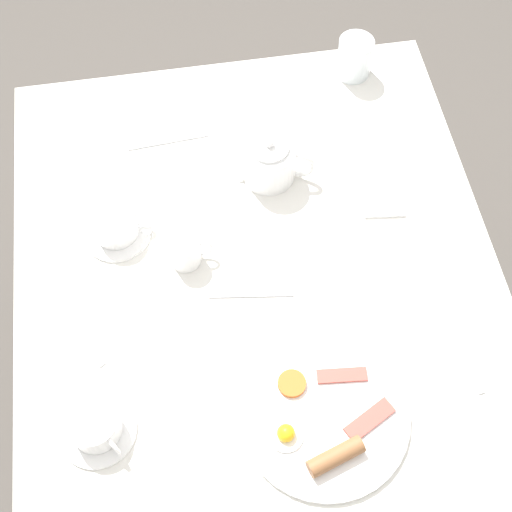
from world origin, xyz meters
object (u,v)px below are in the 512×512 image
at_px(water_glass_tall, 354,57).
at_px(knife_by_plate, 452,339).
at_px(teacup_with_saucer_left, 95,426).
at_px(fork_spare, 76,332).
at_px(teapot_near, 270,161).
at_px(napkin_folded, 380,189).
at_px(spoon_for_tea, 251,294).
at_px(teacup_with_saucer_right, 116,226).
at_px(creamer_jug, 186,251).
at_px(breakfast_plate, 324,418).
at_px(fork_by_plate, 168,141).

distance_m(water_glass_tall, knife_by_plate, 0.68).
height_order(teacup_with_saucer_left, fork_spare, teacup_with_saucer_left).
bearing_deg(teapot_near, napkin_folded, 178.21).
bearing_deg(spoon_for_tea, teacup_with_saucer_right, 143.90).
bearing_deg(water_glass_tall, napkin_folded, -92.83).
distance_m(water_glass_tall, fork_spare, 0.85).
bearing_deg(creamer_jug, fork_spare, -151.14).
bearing_deg(fork_spare, spoon_for_tea, 4.55).
bearing_deg(breakfast_plate, creamer_jug, 119.21).
distance_m(creamer_jug, spoon_for_tea, 0.15).
bearing_deg(breakfast_plate, fork_by_plate, 107.51).
bearing_deg(knife_by_plate, teapot_near, 122.57).
bearing_deg(knife_by_plate, teacup_with_saucer_left, -174.16).
relative_size(teapot_near, water_glass_tall, 2.01).
height_order(teacup_with_saucer_right, water_glass_tall, water_glass_tall).
relative_size(breakfast_plate, napkin_folded, 2.04).
relative_size(breakfast_plate, teacup_with_saucer_right, 2.19).
xyz_separation_m(water_glass_tall, fork_by_plate, (-0.44, -0.13, -0.04)).
bearing_deg(water_glass_tall, spoon_for_tea, -121.32).
relative_size(water_glass_tall, creamer_jug, 1.08).
relative_size(fork_by_plate, spoon_for_tea, 1.07).
xyz_separation_m(napkin_folded, fork_spare, (-0.63, -0.22, -0.00)).
height_order(creamer_jug, spoon_for_tea, creamer_jug).
bearing_deg(knife_by_plate, water_glass_tall, 92.75).
bearing_deg(knife_by_plate, spoon_for_tea, 156.74).
distance_m(breakfast_plate, water_glass_tall, 0.82).
bearing_deg(fork_spare, knife_by_plate, -10.36).
distance_m(teacup_with_saucer_right, spoon_for_tea, 0.30).
bearing_deg(teapot_near, creamer_jug, 58.97).
xyz_separation_m(teacup_with_saucer_left, fork_spare, (-0.03, 0.19, -0.03)).
bearing_deg(spoon_for_tea, teacup_with_saucer_left, -144.10).
distance_m(water_glass_tall, spoon_for_tea, 0.62).
xyz_separation_m(water_glass_tall, spoon_for_tea, (-0.32, -0.52, -0.04)).
height_order(knife_by_plate, spoon_for_tea, same).
bearing_deg(teacup_with_saucer_right, teapot_near, 16.12).
distance_m(fork_by_plate, fork_spare, 0.47).
height_order(teacup_with_saucer_right, creamer_jug, creamer_jug).
bearing_deg(fork_by_plate, teacup_with_saucer_right, -119.44).
height_order(teapot_near, teacup_with_saucer_right, teapot_near).
bearing_deg(teacup_with_saucer_right, creamer_jug, -32.03).
distance_m(teacup_with_saucer_left, fork_spare, 0.20).
xyz_separation_m(teacup_with_saucer_left, napkin_folded, (0.60, 0.41, -0.02)).
relative_size(breakfast_plate, knife_by_plate, 1.35).
bearing_deg(teacup_with_saucer_right, knife_by_plate, -28.89).
relative_size(teacup_with_saucer_right, napkin_folded, 0.93).
distance_m(teapot_near, napkin_folded, 0.24).
bearing_deg(teacup_with_saucer_left, spoon_for_tea, 35.90).
bearing_deg(napkin_folded, teapot_near, 161.25).
xyz_separation_m(teapot_near, creamer_jug, (-0.19, -0.17, -0.01)).
relative_size(napkin_folded, spoon_for_tea, 0.89).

